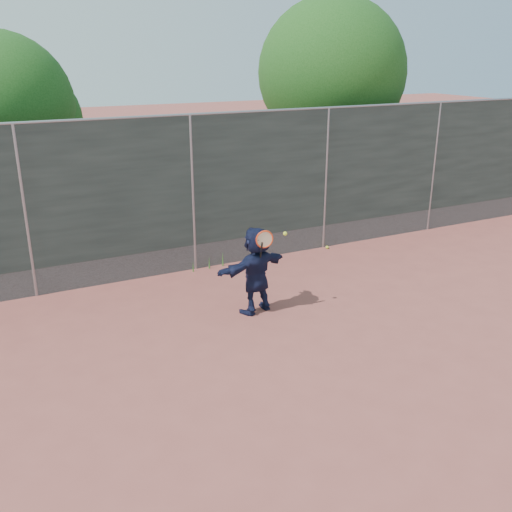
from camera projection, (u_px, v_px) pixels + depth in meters
name	position (u px, v px, depth m)	size (l,w,h in m)	color
ground	(279.00, 345.00, 8.41)	(80.00, 80.00, 0.00)	#9E4C42
player	(256.00, 270.00, 9.27)	(1.35, 0.43, 1.46)	#141938
ball_ground	(327.00, 247.00, 12.49)	(0.07, 0.07, 0.07)	#D0E132
fence	(193.00, 191.00, 10.83)	(20.00, 0.06, 3.03)	#38423D
swing_action	(266.00, 240.00, 8.95)	(0.56, 0.13, 0.51)	#F13F16
tree_right	(337.00, 77.00, 14.04)	(3.78, 3.60, 5.39)	#382314
tree_left	(8.00, 110.00, 11.75)	(3.15, 3.00, 4.53)	#382314
weed_clump	(211.00, 262.00, 11.34)	(0.68, 0.07, 0.30)	#387226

